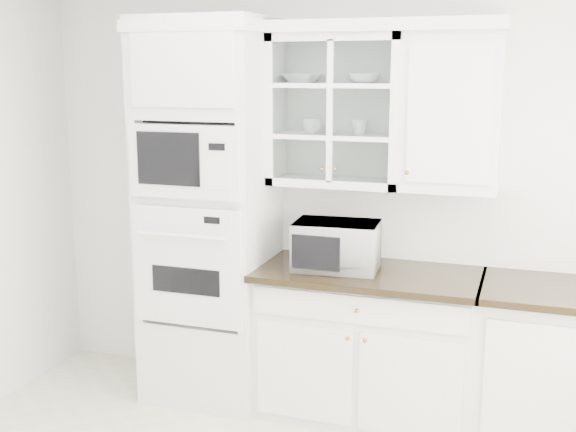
% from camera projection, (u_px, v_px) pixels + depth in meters
% --- Properties ---
extents(room_shell, '(4.00, 3.50, 2.70)m').
position_uv_depth(room_shell, '(265.00, 140.00, 3.27)').
color(room_shell, white).
rests_on(room_shell, ground).
extents(oven_column, '(0.76, 0.68, 2.40)m').
position_uv_depth(oven_column, '(209.00, 214.00, 4.53)').
color(oven_column, white).
rests_on(oven_column, ground).
extents(base_cabinet_run, '(1.32, 0.67, 0.92)m').
position_uv_depth(base_cabinet_run, '(368.00, 342.00, 4.39)').
color(base_cabinet_run, white).
rests_on(base_cabinet_run, ground).
extents(extra_base_cabinet, '(0.72, 0.67, 0.92)m').
position_uv_depth(extra_base_cabinet, '(542.00, 363.00, 4.07)').
color(extra_base_cabinet, white).
rests_on(extra_base_cabinet, ground).
extents(upper_cabinet_glass, '(0.80, 0.33, 0.90)m').
position_uv_depth(upper_cabinet_glass, '(337.00, 111.00, 4.31)').
color(upper_cabinet_glass, white).
rests_on(upper_cabinet_glass, room_shell).
extents(upper_cabinet_solid, '(0.55, 0.33, 0.90)m').
position_uv_depth(upper_cabinet_solid, '(452.00, 113.00, 4.10)').
color(upper_cabinet_solid, white).
rests_on(upper_cabinet_solid, room_shell).
extents(crown_molding, '(2.14, 0.38, 0.07)m').
position_uv_depth(crown_molding, '(320.00, 27.00, 4.23)').
color(crown_molding, white).
rests_on(crown_molding, room_shell).
extents(countertop_microwave, '(0.52, 0.45, 0.29)m').
position_uv_depth(countertop_microwave, '(337.00, 245.00, 4.30)').
color(countertop_microwave, white).
rests_on(countertop_microwave, base_cabinet_run).
extents(bowl_a, '(0.25, 0.25, 0.06)m').
position_uv_depth(bowl_a, '(302.00, 78.00, 4.36)').
color(bowl_a, white).
rests_on(bowl_a, upper_cabinet_glass).
extents(bowl_b, '(0.23, 0.23, 0.06)m').
position_uv_depth(bowl_b, '(364.00, 78.00, 4.24)').
color(bowl_b, white).
rests_on(bowl_b, upper_cabinet_glass).
extents(cup_a, '(0.14, 0.14, 0.09)m').
position_uv_depth(cup_a, '(312.00, 126.00, 4.37)').
color(cup_a, white).
rests_on(cup_a, upper_cabinet_glass).
extents(cup_b, '(0.12, 0.12, 0.09)m').
position_uv_depth(cup_b, '(360.00, 127.00, 4.30)').
color(cup_b, white).
rests_on(cup_b, upper_cabinet_glass).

